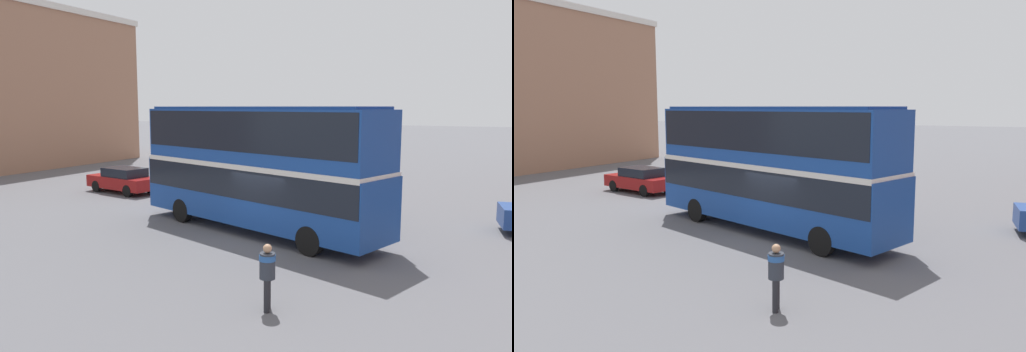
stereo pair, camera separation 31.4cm
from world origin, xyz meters
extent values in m
plane|color=#5B5B60|center=(0.00, 0.00, 0.00)|extent=(240.00, 240.00, 0.00)
cube|color=#194293|center=(-0.81, 1.12, 1.54)|extent=(11.46, 5.78, 2.22)
cube|color=#194293|center=(-0.81, 1.12, 3.74)|extent=(11.27, 5.66, 2.18)
cube|color=black|center=(-0.81, 1.12, 2.04)|extent=(11.36, 5.78, 1.09)
cube|color=black|center=(-0.81, 1.12, 4.00)|extent=(11.12, 5.64, 1.49)
cube|color=silver|center=(-0.81, 1.12, 2.68)|extent=(11.36, 5.77, 0.20)
cube|color=navy|center=(-0.81, 1.12, 4.88)|extent=(10.74, 5.34, 0.10)
cylinder|color=black|center=(2.95, 1.05, 0.51)|extent=(1.05, 0.60, 1.01)
cylinder|color=black|center=(2.28, -1.02, 0.51)|extent=(1.05, 0.60, 1.01)
cylinder|color=black|center=(-3.68, 3.19, 0.51)|extent=(1.05, 0.60, 1.01)
cylinder|color=black|center=(-4.35, 1.11, 0.51)|extent=(1.05, 0.60, 1.01)
cylinder|color=#232328|center=(3.03, -5.85, 0.40)|extent=(0.15, 0.15, 0.80)
cylinder|color=#232328|center=(2.94, -5.62, 0.40)|extent=(0.15, 0.15, 0.80)
cylinder|color=#2D333D|center=(2.98, -5.74, 1.12)|extent=(0.49, 0.49, 0.64)
cylinder|color=#28569E|center=(2.98, -5.74, 1.32)|extent=(0.52, 0.52, 0.14)
sphere|color=tan|center=(2.98, -5.74, 1.55)|extent=(0.22, 0.22, 0.22)
cube|color=maroon|center=(-11.75, 5.68, 0.62)|extent=(4.71, 2.48, 0.67)
cube|color=black|center=(-11.57, 5.65, 1.20)|extent=(2.56, 1.95, 0.50)
cylinder|color=black|center=(-13.25, 5.13, 0.33)|extent=(0.69, 0.33, 0.67)
cylinder|color=black|center=(-12.98, 6.69, 0.33)|extent=(0.69, 0.33, 0.67)
cylinder|color=black|center=(-10.51, 4.67, 0.33)|extent=(0.69, 0.33, 0.67)
cylinder|color=black|center=(-10.25, 6.23, 0.33)|extent=(0.69, 0.33, 0.67)
camera|label=1|loc=(7.99, -16.18, 4.92)|focal=35.00mm
camera|label=2|loc=(8.27, -16.04, 4.92)|focal=35.00mm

